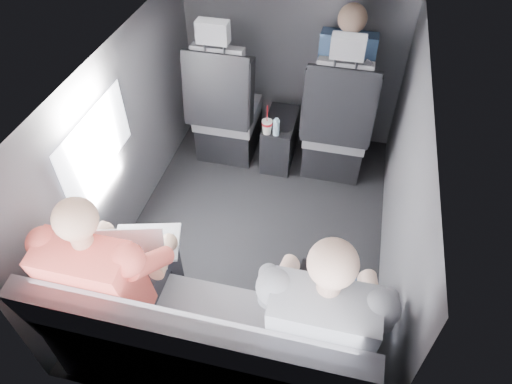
% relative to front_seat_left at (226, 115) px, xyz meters
% --- Properties ---
extents(floor, '(2.60, 2.60, 0.00)m').
position_rel_front_seat_left_xyz_m(floor, '(0.45, -0.84, -0.40)').
color(floor, black).
rests_on(floor, ground).
extents(ceiling, '(2.60, 2.60, 0.00)m').
position_rel_front_seat_left_xyz_m(ceiling, '(0.45, -0.84, 0.95)').
color(ceiling, '#B2B2AD').
rests_on(ceiling, panel_back).
extents(panel_left, '(0.02, 2.60, 1.35)m').
position_rel_front_seat_left_xyz_m(panel_left, '(-0.45, -0.84, 0.27)').
color(panel_left, '#56565B').
rests_on(panel_left, floor).
extents(panel_right, '(0.02, 2.60, 1.35)m').
position_rel_front_seat_left_xyz_m(panel_right, '(1.35, -0.84, 0.27)').
color(panel_right, '#56565B').
rests_on(panel_right, floor).
extents(panel_front, '(1.80, 0.02, 1.35)m').
position_rel_front_seat_left_xyz_m(panel_front, '(0.45, 0.46, 0.27)').
color(panel_front, '#56565B').
rests_on(panel_front, floor).
extents(panel_back, '(1.80, 0.02, 1.35)m').
position_rel_front_seat_left_xyz_m(panel_back, '(0.45, -2.14, 0.27)').
color(panel_back, '#56565B').
rests_on(panel_back, floor).
extents(side_window, '(0.02, 0.75, 0.42)m').
position_rel_front_seat_left_xyz_m(side_window, '(-0.43, -1.14, 0.50)').
color(side_window, white).
rests_on(side_window, panel_left).
extents(seatbelt, '(0.35, 0.11, 0.59)m').
position_rel_front_seat_left_xyz_m(seatbelt, '(0.90, -0.17, 0.40)').
color(seatbelt, black).
rests_on(seatbelt, front_seat_right).
extents(front_seat_left, '(0.52, 0.58, 1.26)m').
position_rel_front_seat_left_xyz_m(front_seat_left, '(0.00, 0.00, 0.00)').
color(front_seat_left, black).
rests_on(front_seat_left, floor).
extents(front_seat_right, '(0.52, 0.58, 1.26)m').
position_rel_front_seat_left_xyz_m(front_seat_right, '(0.90, 0.00, 0.00)').
color(front_seat_right, black).
rests_on(front_seat_right, floor).
extents(center_console, '(0.24, 0.48, 0.41)m').
position_rel_front_seat_left_xyz_m(center_console, '(0.45, 0.04, -0.20)').
color(center_console, black).
rests_on(center_console, floor).
extents(rear_bench, '(1.60, 0.57, 0.92)m').
position_rel_front_seat_left_xyz_m(rear_bench, '(0.45, -1.90, -0.09)').
color(rear_bench, slate).
rests_on(rear_bench, floor).
extents(soda_cup, '(0.08, 0.08, 0.25)m').
position_rel_front_seat_left_xyz_m(soda_cup, '(0.38, -0.16, 0.06)').
color(soda_cup, white).
rests_on(soda_cup, center_console).
extents(water_bottle, '(0.05, 0.05, 0.15)m').
position_rel_front_seat_left_xyz_m(water_bottle, '(0.45, -0.16, 0.07)').
color(water_bottle, '#AAD0E7').
rests_on(water_bottle, center_console).
extents(laptop_white, '(0.42, 0.42, 0.27)m').
position_rel_front_seat_left_xyz_m(laptop_white, '(-0.00, -1.59, 0.24)').
color(laptop_white, silver).
rests_on(laptop_white, passenger_rear_left).
extents(laptop_black, '(0.44, 0.48, 0.26)m').
position_rel_front_seat_left_xyz_m(laptop_black, '(1.01, -1.65, 0.24)').
color(laptop_black, black).
rests_on(laptop_black, passenger_rear_right).
extents(passenger_rear_left, '(0.53, 0.65, 1.27)m').
position_rel_front_seat_left_xyz_m(passenger_rear_left, '(-0.05, -1.81, 0.25)').
color(passenger_rear_left, '#313136').
rests_on(passenger_rear_left, rear_bench).
extents(passenger_rear_right, '(0.55, 0.66, 1.30)m').
position_rel_front_seat_left_xyz_m(passenger_rear_right, '(1.00, -1.81, 0.26)').
color(passenger_rear_right, navy).
rests_on(passenger_rear_right, rear_bench).
extents(passenger_front_right, '(0.42, 0.42, 0.86)m').
position_rel_front_seat_left_xyz_m(passenger_front_right, '(0.89, 0.26, 0.36)').
color(passenger_front_right, navy).
rests_on(passenger_front_right, front_seat_right).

